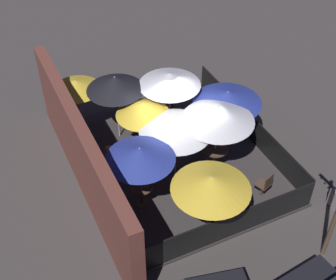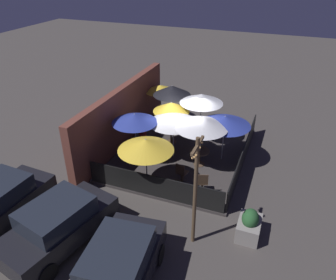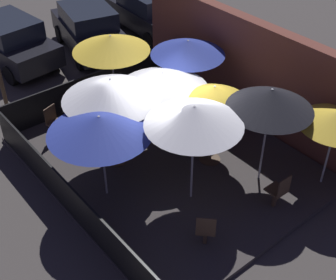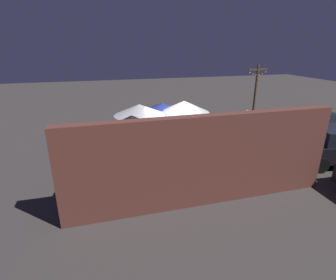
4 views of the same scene
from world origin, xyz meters
The scene contains 25 objects.
ground_plane centered at (0.00, 0.00, 0.00)m, with size 60.00×60.00×0.00m, color #423D3A.
patio_deck centered at (0.00, 0.00, 0.06)m, with size 7.08×5.76×0.12m.
building_wall centered at (0.00, 3.11, 1.47)m, with size 8.68×0.36×2.94m.
fence_front centered at (0.00, -2.84, 0.59)m, with size 6.88×0.05×0.95m.
fence_side_left centered at (-3.50, 0.00, 0.59)m, with size 0.05×5.56×0.95m.
patio_umbrella_0 centered at (0.69, 0.85, 2.05)m, with size 1.75×1.75×2.15m.
patio_umbrella_1 centered at (-0.74, -1.03, 2.25)m, with size 2.29×2.29×2.39m.
patio_umbrella_2 centered at (-1.31, 1.79, 2.19)m, with size 2.01×2.01×2.27m.
patio_umbrella_3 centered at (-3.02, 0.48, 2.07)m, with size 2.17×2.17×2.18m.
patio_umbrella_4 centered at (-0.51, 0.29, 2.08)m, with size 2.24×2.24×2.19m.
patio_umbrella_5 centered at (1.40, -0.41, 2.38)m, with size 2.08×2.08×2.49m.
patio_umbrella_6 centered at (0.07, -1.86, 2.08)m, with size 2.27×2.27×2.17m.
patio_umbrella_7 centered at (1.96, 1.29, 2.37)m, with size 1.92×1.92×2.50m.
patio_umbrella_8 centered at (3.00, 2.35, 1.97)m, with size 1.72×1.72×2.04m.
dining_table_0 centered at (0.69, 0.85, 0.70)m, with size 0.98×0.98×0.73m.
dining_table_1 centered at (-0.74, -1.03, 0.69)m, with size 0.88×0.88×0.72m.
dining_table_2 centered at (-1.31, 1.79, 0.72)m, with size 0.70×0.70×0.77m.
patio_chair_0 centered at (2.66, -1.15, 0.61)m, with size 0.57×0.57×0.91m.
patio_chair_1 centered at (-2.62, -1.70, 0.63)m, with size 0.51×0.51×0.93m.
patio_chair_2 centered at (2.87, 0.84, 0.64)m, with size 0.40×0.40×0.94m.
patio_chair_3 centered at (-2.24, -0.71, 0.61)m, with size 0.47×0.47×0.90m.
patron_0 centered at (0.29, 2.21, 0.66)m, with size 0.50×0.50×1.19m.
planter_box centered at (-4.14, -3.75, 0.46)m, with size 1.06×0.74×1.07m.
light_post centered at (-5.04, -2.08, 2.20)m, with size 1.10×0.12×3.93m.
parked_car_0 centered at (-7.51, -0.70, 0.84)m, with size 3.98×2.12×1.62m.
Camera 4 is at (3.09, 9.91, 4.86)m, focal length 28.00 mm.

